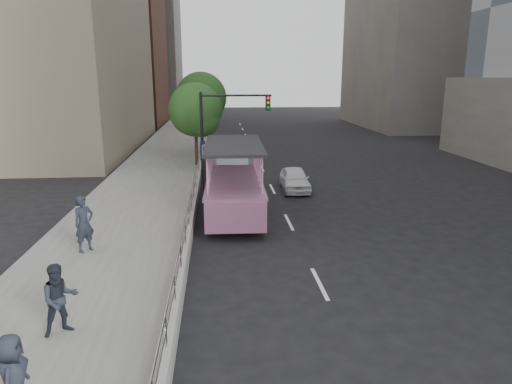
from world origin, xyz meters
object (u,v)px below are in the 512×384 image
at_px(parking_sign, 203,162).
at_px(pedestrian_near, 84,224).
at_px(traffic_signal, 222,122).
at_px(pedestrian_mid, 60,299).
at_px(car, 295,179).
at_px(street_tree_far, 202,100).
at_px(duck_boat, 234,182).
at_px(street_tree_near, 197,112).
at_px(pedestrian_far, 13,378).

bearing_deg(parking_sign, pedestrian_near, -114.14).
distance_m(pedestrian_near, traffic_signal, 13.08).
bearing_deg(pedestrian_mid, traffic_signal, 46.30).
bearing_deg(car, street_tree_far, 115.43).
xyz_separation_m(pedestrian_mid, traffic_signal, (3.92, 17.16, 2.35)).
xyz_separation_m(parking_sign, traffic_signal, (1.04, 3.59, 1.71)).
bearing_deg(duck_boat, traffic_signal, 94.52).
bearing_deg(street_tree_near, street_tree_far, 88.09).
bearing_deg(pedestrian_far, parking_sign, -15.09).
bearing_deg(traffic_signal, pedestrian_mid, -102.85).
bearing_deg(traffic_signal, duck_boat, -85.48).
relative_size(pedestrian_mid, street_tree_near, 0.30).
height_order(duck_boat, traffic_signal, traffic_signal).
distance_m(pedestrian_mid, street_tree_far, 26.89).
bearing_deg(pedestrian_far, street_tree_far, -10.15).
relative_size(traffic_signal, street_tree_near, 0.91).
relative_size(duck_boat, street_tree_far, 1.51).
bearing_deg(pedestrian_far, traffic_signal, -16.29).
height_order(parking_sign, traffic_signal, traffic_signal).
relative_size(pedestrian_mid, pedestrian_far, 1.07).
relative_size(duck_boat, street_tree_near, 1.71).
relative_size(car, street_tree_near, 0.64).
relative_size(duck_boat, car, 2.69).
bearing_deg(pedestrian_near, street_tree_near, 32.18).
distance_m(duck_boat, car, 4.55).
bearing_deg(car, street_tree_near, 133.25).
relative_size(pedestrian_far, street_tree_near, 0.28).
xyz_separation_m(pedestrian_near, traffic_signal, (4.79, 11.96, 2.23)).
xyz_separation_m(duck_boat, pedestrian_mid, (-4.37, -11.36, -0.05)).
height_order(pedestrian_mid, pedestrian_far, pedestrian_mid).
bearing_deg(duck_boat, street_tree_near, 102.56).
xyz_separation_m(pedestrian_mid, parking_sign, (2.87, 13.57, 0.64)).
relative_size(traffic_signal, street_tree_far, 0.81).
relative_size(pedestrian_near, pedestrian_mid, 1.14).
distance_m(parking_sign, street_tree_near, 7.33).
relative_size(car, traffic_signal, 0.70).
bearing_deg(street_tree_near, duck_boat, -77.44).
xyz_separation_m(pedestrian_far, street_tree_far, (2.41, 29.31, 3.22)).
bearing_deg(pedestrian_mid, pedestrian_near, 68.71).
relative_size(pedestrian_mid, parking_sign, 0.59).
height_order(traffic_signal, street_tree_near, street_tree_near).
bearing_deg(parking_sign, street_tree_near, 94.53).
bearing_deg(pedestrian_far, pedestrian_mid, -3.19).
xyz_separation_m(pedestrian_near, pedestrian_far, (0.98, -7.92, -0.17)).
xyz_separation_m(car, pedestrian_near, (-8.68, -9.10, 0.64)).
height_order(duck_boat, street_tree_far, street_tree_far).
relative_size(duck_boat, pedestrian_mid, 5.75).
xyz_separation_m(pedestrian_far, traffic_signal, (3.81, 19.88, 2.41)).
bearing_deg(car, pedestrian_near, -131.50).
bearing_deg(car, traffic_signal, 145.81).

